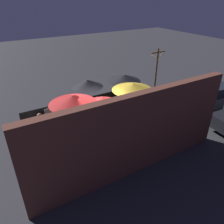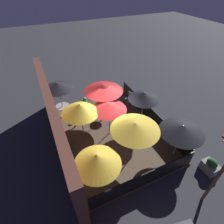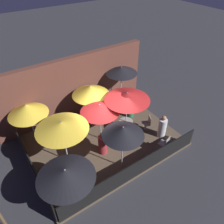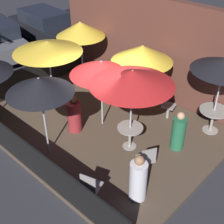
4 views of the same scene
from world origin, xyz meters
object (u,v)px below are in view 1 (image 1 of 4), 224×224
Objects in this scene: dining_table_0 at (76,131)px; patio_umbrella_7 at (124,78)px; patio_umbrella_5 at (133,87)px; patron_2 at (62,148)px; patio_umbrella_4 at (87,83)px; patio_umbrella_0 at (73,100)px; patio_umbrella_6 at (111,114)px; dining_table_1 at (66,169)px; patio_chair_2 at (50,116)px; patron_1 at (41,126)px; patio_chair_0 at (95,153)px; patio_umbrella_3 at (172,101)px; parked_car_0 at (210,97)px; patio_umbrella_2 at (102,101)px; patio_chair_1 at (53,133)px; planter_box at (132,92)px; light_post at (156,73)px; patio_umbrella_1 at (61,133)px; patron_0 at (102,117)px.

patio_umbrella_7 is at bearing -153.34° from dining_table_0.
patio_umbrella_5 is 1.93× the size of patron_2.
patio_umbrella_0 is at bearing 48.71° from patio_umbrella_4.
patio_umbrella_6 is 2.87m from dining_table_1.
patron_1 reaches higher than patio_chair_2.
patio_umbrella_7 is (-3.19, -3.85, -0.18)m from patio_umbrella_6.
patio_umbrella_0 is 2.88m from patio_chair_2.
patio_umbrella_7 is 2.26× the size of patio_chair_0.
patio_umbrella_3 is at bearing 128.53° from patron_1.
dining_table_1 is 10.31m from parked_car_0.
patio_umbrella_4 is 4.05m from patron_2.
patio_umbrella_4 is 3.34m from patron_1.
patio_umbrella_2 is at bearing 168.91° from dining_table_0.
patio_umbrella_6 reaches higher than parked_car_0.
patio_chair_1 reaches higher than planter_box.
light_post is (-7.54, -1.25, 1.44)m from patio_chair_1.
light_post is 3.79m from parked_car_0.
planter_box is at bearing -142.01° from patio_umbrella_1.
patio_umbrella_6 is 1.11× the size of patio_umbrella_7.
patio_chair_0 is 0.71× the size of patron_1.
patron_2 is (-0.33, -1.41, -1.74)m from patio_umbrella_1.
patio_umbrella_4 is 5.25m from dining_table_1.
patio_chair_1 reaches higher than dining_table_1.
dining_table_0 is 0.77× the size of patio_chair_2.
patio_umbrella_5 is 4.78m from patio_chair_1.
patio_umbrella_6 is at bearing -136.53° from patron_0.
dining_table_1 is (4.78, 2.41, -1.56)m from patio_umbrella_5.
patio_chair_2 is at bearing -3.13° from light_post.
patio_umbrella_5 reaches higher than patio_umbrella_6.
patron_0 is at bearing 33.87° from planter_box.
patio_chair_2 is at bearing -98.63° from patio_umbrella_1.
patio_umbrella_3 is 4.91m from dining_table_0.
patron_1 is at bearing 132.10° from patron_2.
patio_umbrella_4 reaches higher than patron_0.
patio_umbrella_4 is 2.85× the size of planter_box.
patio_umbrella_3 reaches higher than patron_1.
light_post is (-2.30, 0.33, 0.03)m from patio_umbrella_7.
patio_umbrella_7 is at bearing -8.25° from light_post.
patio_umbrella_5 is 1.01× the size of patio_umbrella_6.
patio_umbrella_0 is at bearing 75.38° from patron_2.
patio_umbrella_2 is 0.92× the size of patio_umbrella_4.
patio_umbrella_2 is at bearing 9.97° from patio_umbrella_5.
patio_umbrella_5 is at bearing 45.90° from patio_chair_2.
patio_umbrella_0 is 1.13× the size of patio_umbrella_2.
patio_umbrella_3 reaches higher than patio_umbrella_7.
patio_umbrella_6 is 4.15m from patron_1.
patron_0 is at bearing -163.00° from dining_table_0.
patio_chair_1 is at bearing 123.26° from patron_2.
patron_1 is at bearing 14.58° from planter_box.
light_post reaches higher than dining_table_0.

